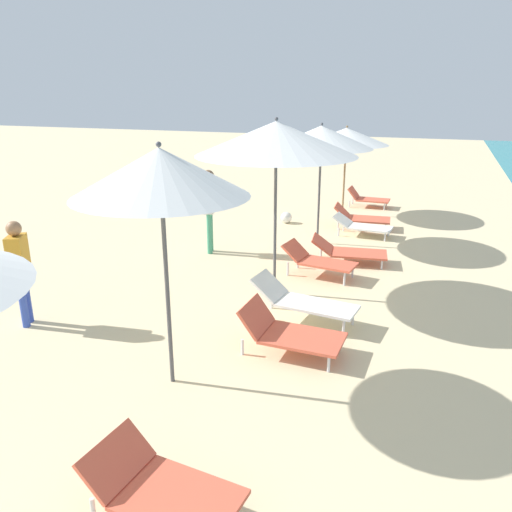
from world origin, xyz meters
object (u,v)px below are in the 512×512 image
at_px(lounger_third_shoreside, 289,332).
at_px(umbrella_fifth, 321,137).
at_px(umbrella_fourth, 276,139).
at_px(lounger_farthest_inland, 361,217).
at_px(umbrella_farthest, 347,136).
at_px(person_walking_mid, 19,264).
at_px(beach_ball, 286,217).
at_px(lounger_fifth_inland, 348,251).
at_px(lounger_farthest_shoreside, 367,198).
at_px(person_walking_near, 209,203).
at_px(lounger_second_shoreside, 160,488).
at_px(lounger_fourth_shoreside, 318,260).
at_px(umbrella_third, 160,173).
at_px(lounger_fourth_inland, 302,300).
at_px(lounger_fifth_shoreside, 362,226).

distance_m(lounger_third_shoreside, umbrella_fifth, 5.54).
relative_size(umbrella_fourth, lounger_farthest_inland, 2.05).
relative_size(lounger_third_shoreside, umbrella_farthest, 0.56).
bearing_deg(person_walking_mid, lounger_farthest_inland, 35.30).
bearing_deg(beach_ball, lounger_fifth_inland, -51.50).
bearing_deg(lounger_farthest_shoreside, umbrella_fifth, -96.25).
relative_size(umbrella_fifth, person_walking_near, 1.51).
relative_size(lounger_second_shoreside, lounger_farthest_inland, 0.90).
bearing_deg(lounger_fourth_shoreside, umbrella_fifth, 111.73).
bearing_deg(umbrella_third, lounger_fourth_inland, 64.08).
distance_m(lounger_third_shoreside, umbrella_fourth, 3.12).
xyz_separation_m(lounger_fourth_inland, lounger_fifth_inland, (0.16, 2.96, -0.09)).
distance_m(lounger_fourth_shoreside, lounger_fifth_inland, 1.04).
height_order(lounger_second_shoreside, lounger_farthest_shoreside, lounger_second_shoreside).
height_order(umbrella_third, lounger_fifth_shoreside, umbrella_third).
height_order(lounger_fifth_shoreside, beach_ball, lounger_fifth_shoreside).
bearing_deg(lounger_farthest_shoreside, umbrella_fourth, -93.20).
bearing_deg(umbrella_third, lounger_second_shoreside, -63.28).
height_order(lounger_fifth_shoreside, person_walking_near, person_walking_near).
relative_size(umbrella_third, lounger_fourth_shoreside, 2.01).
height_order(umbrella_fourth, lounger_farthest_shoreside, umbrella_fourth).
distance_m(lounger_fifth_inland, person_walking_mid, 6.04).
bearing_deg(beach_ball, lounger_farthest_shoreside, 57.01).
height_order(umbrella_farthest, person_walking_near, umbrella_farthest).
relative_size(lounger_fifth_shoreside, lounger_farthest_inland, 0.98).
relative_size(lounger_third_shoreside, umbrella_fourth, 0.46).
bearing_deg(lounger_fifth_inland, umbrella_farthest, 94.00).
relative_size(person_walking_near, beach_ball, 6.01).
distance_m(umbrella_fourth, umbrella_fifth, 3.17).
bearing_deg(umbrella_fourth, lounger_fourth_shoreside, 64.22).
xyz_separation_m(person_walking_near, beach_ball, (0.82, 2.96, -0.94)).
distance_m(lounger_fourth_shoreside, umbrella_farthest, 5.40).
height_order(umbrella_third, lounger_fourth_inland, umbrella_third).
distance_m(umbrella_third, lounger_fourth_shoreside, 4.76).
bearing_deg(person_walking_near, umbrella_third, -88.68).
relative_size(umbrella_fifth, lounger_fifth_shoreside, 1.91).
distance_m(lounger_fourth_inland, person_walking_mid, 4.17).
bearing_deg(lounger_fourth_inland, umbrella_farthest, 102.82).
height_order(lounger_third_shoreside, umbrella_farthest, umbrella_farthest).
distance_m(lounger_farthest_inland, person_walking_near, 4.23).
bearing_deg(person_walking_mid, lounger_third_shoreside, -19.27).
relative_size(umbrella_third, lounger_third_shoreside, 2.10).
relative_size(lounger_third_shoreside, lounger_farthest_inland, 0.95).
height_order(lounger_farthest_inland, person_walking_mid, person_walking_mid).
height_order(lounger_fifth_inland, lounger_farthest_inland, lounger_farthest_inland).
xyz_separation_m(lounger_fourth_shoreside, beach_ball, (-1.70, 3.59, -0.17)).
xyz_separation_m(umbrella_third, lounger_fourth_inland, (1.04, 2.14, -2.18)).
distance_m(umbrella_third, person_walking_mid, 3.27).
relative_size(lounger_fifth_inland, lounger_farthest_inland, 1.09).
bearing_deg(lounger_farthest_inland, lounger_fourth_inland, -94.80).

